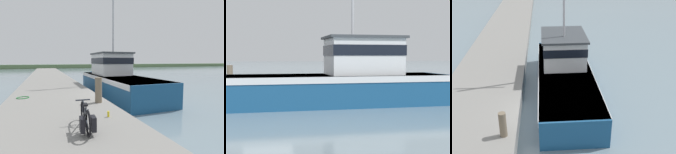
{
  "view_description": "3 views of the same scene",
  "coord_description": "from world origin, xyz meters",
  "views": [
    {
      "loc": [
        -4.12,
        -9.57,
        2.65
      ],
      "look_at": [
        -0.41,
        -0.02,
        1.71
      ],
      "focal_mm": 28.0,
      "sensor_mm": 36.0,
      "label": 1
    },
    {
      "loc": [
        17.62,
        -0.29,
        2.36
      ],
      "look_at": [
        -0.01,
        3.66,
        1.29
      ],
      "focal_mm": 55.0,
      "sensor_mm": 36.0,
      "label": 2
    },
    {
      "loc": [
        -0.01,
        -12.2,
        8.26
      ],
      "look_at": [
        1.09,
        1.67,
        1.79
      ],
      "focal_mm": 45.0,
      "sensor_mm": 36.0,
      "label": 3
    }
  ],
  "objects": [
    {
      "name": "mooring_post",
      "position": [
        -1.84,
        -1.97,
        1.33
      ],
      "size": [
        0.32,
        0.32,
        1.15
      ],
      "primitive_type": "cylinder",
      "color": "#756651",
      "rests_on": "dock_pier"
    },
    {
      "name": "fishing_boat_main",
      "position": [
        1.29,
        3.88,
        1.24
      ],
      "size": [
        3.25,
        13.0,
        10.14
      ],
      "rotation": [
        0.0,
        0.0,
        -0.0
      ],
      "color": "navy",
      "rests_on": "ground_plane"
    },
    {
      "name": "dock_pier",
      "position": [
        -3.63,
        0.0,
        0.38
      ],
      "size": [
        4.63,
        80.0,
        0.75
      ],
      "primitive_type": "cube",
      "color": "gray",
      "rests_on": "ground_plane"
    },
    {
      "name": "ground_plane",
      "position": [
        0.0,
        0.0,
        0.0
      ],
      "size": [
        320.0,
        320.0,
        0.0
      ],
      "primitive_type": "plane",
      "color": "gray"
    }
  ]
}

